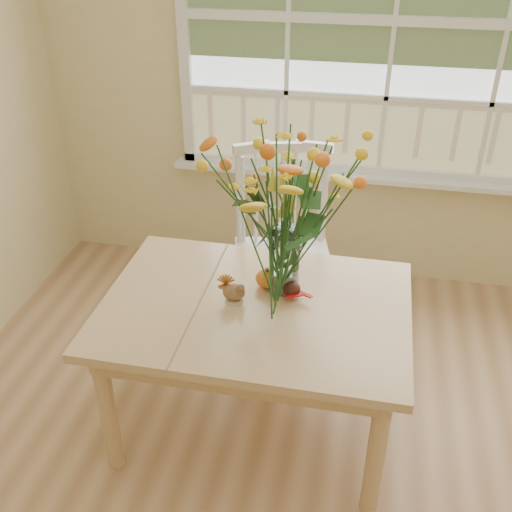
# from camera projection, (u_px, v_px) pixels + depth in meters

# --- Properties ---
(wall_back) EXTENTS (4.00, 0.02, 2.70)m
(wall_back) POSITION_uv_depth(u_px,v_px,m) (390.00, 59.00, 3.18)
(wall_back) COLOR beige
(wall_back) RESTS_ON floor
(window) EXTENTS (2.42, 0.12, 1.74)m
(window) POSITION_uv_depth(u_px,v_px,m) (395.00, 24.00, 3.06)
(window) COLOR silver
(window) RESTS_ON wall_back
(dining_table) EXTENTS (1.26, 0.91, 0.67)m
(dining_table) POSITION_uv_depth(u_px,v_px,m) (255.00, 322.00, 2.50)
(dining_table) COLOR tan
(dining_table) RESTS_ON floor
(windsor_chair) EXTENTS (0.58, 0.56, 1.05)m
(windsor_chair) POSITION_uv_depth(u_px,v_px,m) (282.00, 240.00, 3.07)
(windsor_chair) COLOR white
(windsor_chair) RESTS_ON floor
(flower_vase) EXTENTS (0.59, 0.59, 0.70)m
(flower_vase) POSITION_uv_depth(u_px,v_px,m) (287.00, 199.00, 2.32)
(flower_vase) COLOR white
(flower_vase) RESTS_ON dining_table
(pumpkin) EXTENTS (0.10, 0.10, 0.08)m
(pumpkin) POSITION_uv_depth(u_px,v_px,m) (267.00, 279.00, 2.54)
(pumpkin) COLOR #D15C18
(pumpkin) RESTS_ON dining_table
(turkey_figurine) EXTENTS (0.10, 0.08, 0.12)m
(turkey_figurine) POSITION_uv_depth(u_px,v_px,m) (234.00, 292.00, 2.44)
(turkey_figurine) COLOR #CCB78C
(turkey_figurine) RESTS_ON dining_table
(dark_gourd) EXTENTS (0.13, 0.08, 0.07)m
(dark_gourd) POSITION_uv_depth(u_px,v_px,m) (291.00, 290.00, 2.48)
(dark_gourd) COLOR #38160F
(dark_gourd) RESTS_ON dining_table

